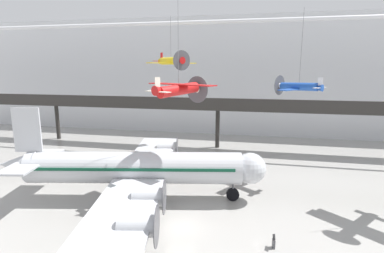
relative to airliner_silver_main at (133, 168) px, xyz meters
name	(u,v)px	position (x,y,z in m)	size (l,w,h in m)	color
ground_plane	(179,225)	(5.76, -4.02, -3.39)	(260.00, 260.00, 0.00)	#9E9B96
hangar_back_wall	(225,76)	(5.76, 33.89, 8.15)	(140.00, 3.00, 23.08)	silver
mezzanine_walkway	(217,107)	(5.76, 21.15, 3.60)	(110.00, 3.20, 8.61)	#2D2B28
ceiling_truss_beam	(218,22)	(5.76, 19.92, 16.64)	(120.00, 0.60, 0.60)	silver
airliner_silver_main	(133,168)	(0.00, 0.00, 0.00)	(26.84, 30.87, 9.50)	silver
suspended_plane_red_highwing	(179,89)	(4.35, 1.65, 7.85)	(7.55, 6.70, 9.96)	red
suspended_plane_yellow_lowwing	(171,61)	(0.86, 11.44, 10.74)	(5.85, 5.88, 6.80)	yellow
suspended_plane_blue_trainer	(299,87)	(16.42, 8.45, 7.81)	(5.42, 5.91, 9.46)	#1E4CAD
info_sign_pedestal	(274,242)	(13.49, -5.70, -2.94)	(0.23, 0.77, 1.24)	#4C4C51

